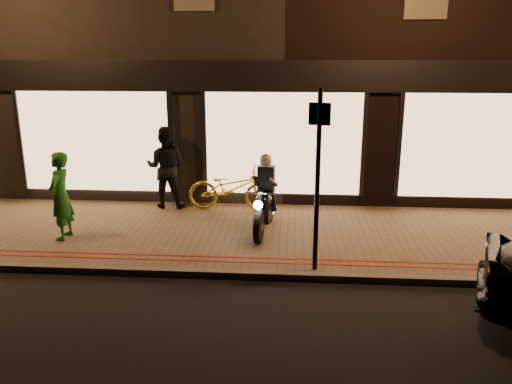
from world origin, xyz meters
TOP-DOWN VIEW (x-y plane):
  - ground at (0.00, 0.00)m, footprint 90.00×90.00m
  - sidewalk at (0.00, 2.00)m, footprint 50.00×4.00m
  - kerb_stone at (0.00, 0.05)m, footprint 50.00×0.14m
  - red_kerb_lines at (0.00, 0.55)m, footprint 50.00×0.26m
  - building_row at (-0.00, 8.99)m, footprint 48.00×10.11m
  - motorcycle at (-0.32, 2.09)m, footprint 0.62×1.94m
  - sign_post at (0.63, 0.25)m, footprint 0.34×0.13m
  - bicycle_gold at (-1.17, 3.47)m, footprint 2.01×0.74m
  - person_green at (-4.23, 1.37)m, footprint 0.41×0.63m
  - person_dark at (-2.72, 3.64)m, footprint 0.95×0.75m

SIDE VIEW (x-z plane):
  - ground at x=0.00m, z-range 0.00..0.00m
  - sidewalk at x=0.00m, z-range 0.00..0.12m
  - kerb_stone at x=0.00m, z-range 0.00..0.12m
  - red_kerb_lines at x=0.00m, z-range 0.12..0.13m
  - bicycle_gold at x=-1.17m, z-range 0.12..1.17m
  - motorcycle at x=-0.32m, z-range -0.06..1.53m
  - person_green at x=-4.23m, z-range 0.12..1.84m
  - person_dark at x=-2.72m, z-range 0.12..2.04m
  - sign_post at x=0.63m, z-range 0.30..3.30m
  - building_row at x=0.00m, z-range 0.00..8.50m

